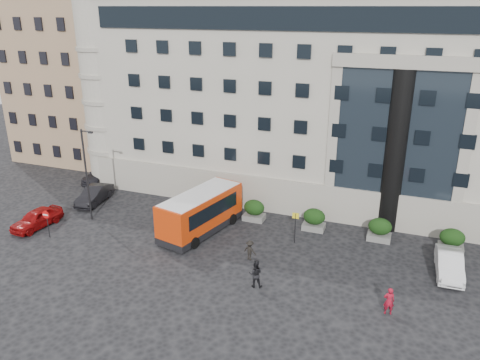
% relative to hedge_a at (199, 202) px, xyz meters
% --- Properties ---
extents(ground, '(120.00, 120.00, 0.00)m').
position_rel_hedge_a_xyz_m(ground, '(4.00, -7.80, -0.93)').
color(ground, black).
rests_on(ground, ground).
extents(civic_building, '(44.00, 24.00, 18.00)m').
position_rel_hedge_a_xyz_m(civic_building, '(10.00, 14.20, 8.07)').
color(civic_building, '#9D998B').
rests_on(civic_building, ground).
extents(entrance_column, '(1.80, 1.80, 13.00)m').
position_rel_hedge_a_xyz_m(entrance_column, '(16.00, 2.50, 5.57)').
color(entrance_column, black).
rests_on(entrance_column, ground).
extents(apartment_near, '(14.00, 14.00, 20.00)m').
position_rel_hedge_a_xyz_m(apartment_near, '(-20.00, 12.20, 9.07)').
color(apartment_near, '#967557').
rests_on(apartment_near, ground).
extents(apartment_far, '(13.00, 13.00, 22.00)m').
position_rel_hedge_a_xyz_m(apartment_far, '(-23.00, 30.20, 10.07)').
color(apartment_far, '#83654C').
rests_on(apartment_far, ground).
extents(hedge_a, '(1.80, 1.26, 1.84)m').
position_rel_hedge_a_xyz_m(hedge_a, '(0.00, 0.00, 0.00)').
color(hedge_a, '#62615F').
rests_on(hedge_a, ground).
extents(hedge_b, '(1.80, 1.26, 1.84)m').
position_rel_hedge_a_xyz_m(hedge_b, '(5.20, 0.00, 0.00)').
color(hedge_b, '#62615F').
rests_on(hedge_b, ground).
extents(hedge_c, '(1.80, 1.26, 1.84)m').
position_rel_hedge_a_xyz_m(hedge_c, '(10.40, 0.00, 0.00)').
color(hedge_c, '#62615F').
rests_on(hedge_c, ground).
extents(hedge_d, '(1.80, 1.26, 1.84)m').
position_rel_hedge_a_xyz_m(hedge_d, '(15.60, 0.00, 0.00)').
color(hedge_d, '#62615F').
rests_on(hedge_d, ground).
extents(hedge_e, '(1.80, 1.26, 1.84)m').
position_rel_hedge_a_xyz_m(hedge_e, '(20.80, 0.00, 0.00)').
color(hedge_e, '#62615F').
rests_on(hedge_e, ground).
extents(street_lamp, '(1.16, 0.18, 8.00)m').
position_rel_hedge_a_xyz_m(street_lamp, '(-7.94, -4.80, 3.44)').
color(street_lamp, '#262628').
rests_on(street_lamp, ground).
extents(bus_stop_sign, '(0.50, 0.08, 2.52)m').
position_rel_hedge_a_xyz_m(bus_stop_sign, '(9.50, -2.80, 0.80)').
color(bus_stop_sign, '#262628').
rests_on(bus_stop_sign, ground).
extents(no_entry_sign, '(0.64, 0.16, 2.32)m').
position_rel_hedge_a_xyz_m(no_entry_sign, '(-9.00, -8.84, 0.72)').
color(no_entry_sign, '#262628').
rests_on(no_entry_sign, ground).
extents(minibus, '(4.50, 8.38, 3.32)m').
position_rel_hedge_a_xyz_m(minibus, '(1.87, -3.58, 0.90)').
color(minibus, '#C13009').
rests_on(minibus, ground).
extents(red_truck, '(2.58, 5.39, 2.89)m').
position_rel_hedge_a_xyz_m(red_truck, '(-10.57, 6.99, 0.55)').
color(red_truck, maroon).
rests_on(red_truck, ground).
extents(parked_car_a, '(2.33, 4.70, 1.54)m').
position_rel_hedge_a_xyz_m(parked_car_a, '(-11.25, -7.64, -0.16)').
color(parked_car_a, maroon).
rests_on(parked_car_a, ground).
extents(parked_car_b, '(2.20, 4.85, 1.54)m').
position_rel_hedge_a_xyz_m(parked_car_b, '(-10.00, -1.67, -0.16)').
color(parked_car_b, black).
rests_on(parked_car_b, ground).
extents(parked_car_c, '(2.27, 5.05, 1.44)m').
position_rel_hedge_a_xyz_m(parked_car_c, '(-13.00, 3.46, -0.21)').
color(parked_car_c, black).
rests_on(parked_car_c, ground).
extents(parked_car_d, '(2.97, 5.23, 1.38)m').
position_rel_hedge_a_xyz_m(parked_car_d, '(-13.00, 7.25, -0.24)').
color(parked_car_d, black).
rests_on(parked_car_d, ground).
extents(white_taxi, '(1.83, 4.73, 1.54)m').
position_rel_hedge_a_xyz_m(white_taxi, '(20.52, -3.49, -0.16)').
color(white_taxi, silver).
rests_on(white_taxi, ground).
extents(pedestrian_a, '(0.73, 0.57, 1.77)m').
position_rel_hedge_a_xyz_m(pedestrian_a, '(16.97, -9.57, -0.04)').
color(pedestrian_a, maroon).
rests_on(pedestrian_a, ground).
extents(pedestrian_b, '(1.06, 0.91, 1.88)m').
position_rel_hedge_a_xyz_m(pedestrian_b, '(8.60, -9.61, 0.01)').
color(pedestrian_b, black).
rests_on(pedestrian_b, ground).
extents(pedestrian_c, '(1.09, 0.79, 1.52)m').
position_rel_hedge_a_xyz_m(pedestrian_c, '(7.11, -6.47, -0.17)').
color(pedestrian_c, black).
rests_on(pedestrian_c, ground).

